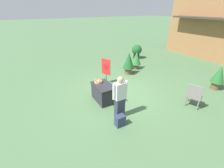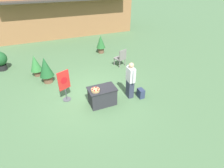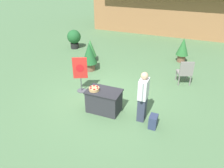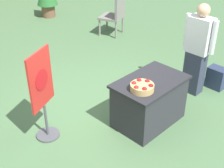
# 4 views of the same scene
# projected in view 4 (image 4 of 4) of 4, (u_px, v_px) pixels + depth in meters

# --- Properties ---
(ground_plane) EXTENTS (120.00, 120.00, 0.00)m
(ground_plane) POSITION_uv_depth(u_px,v_px,m) (97.00, 107.00, 5.50)
(ground_plane) COLOR #4C7047
(display_table) EXTENTS (1.16, 0.75, 0.78)m
(display_table) POSITION_uv_depth(u_px,v_px,m) (149.00, 101.00, 4.96)
(display_table) COLOR #2D2D33
(display_table) RESTS_ON ground_plane
(apple_basket) EXTENTS (0.35, 0.35, 0.13)m
(apple_basket) POSITION_uv_depth(u_px,v_px,m) (142.00, 87.00, 4.49)
(apple_basket) COLOR tan
(apple_basket) RESTS_ON display_table
(person_visitor) EXTENTS (0.26, 0.61, 1.69)m
(person_visitor) POSITION_uv_depth(u_px,v_px,m) (198.00, 50.00, 5.53)
(person_visitor) COLOR #33384C
(person_visitor) RESTS_ON ground_plane
(backpack) EXTENTS (0.24, 0.34, 0.42)m
(backpack) POSITION_uv_depth(u_px,v_px,m) (216.00, 78.00, 5.98)
(backpack) COLOR #2D3856
(backpack) RESTS_ON ground_plane
(poster_board) EXTENTS (0.51, 0.36, 1.43)m
(poster_board) POSITION_uv_depth(u_px,v_px,m) (43.00, 93.00, 4.45)
(poster_board) COLOR #4C4C51
(poster_board) RESTS_ON ground_plane
(patio_chair) EXTENTS (0.71, 0.71, 1.06)m
(patio_chair) POSITION_uv_depth(u_px,v_px,m) (115.00, 13.00, 8.10)
(patio_chair) COLOR gray
(patio_chair) RESTS_ON ground_plane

